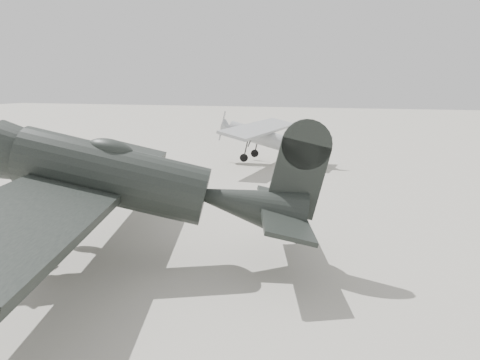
# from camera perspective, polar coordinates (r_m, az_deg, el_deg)

# --- Properties ---
(ground) EXTENTS (160.00, 160.00, 0.00)m
(ground) POSITION_cam_1_polar(r_m,az_deg,el_deg) (14.29, 0.84, -8.45)
(ground) COLOR gray
(ground) RESTS_ON ground
(lowwing_monoplane) EXTENTS (9.96, 13.68, 4.43)m
(lowwing_monoplane) POSITION_cam_1_polar(r_m,az_deg,el_deg) (12.95, -13.09, -0.12)
(lowwing_monoplane) COLOR black
(lowwing_monoplane) RESTS_ON ground
(highwing_monoplane) EXTENTS (6.95, 9.79, 2.78)m
(highwing_monoplane) POSITION_cam_1_polar(r_m,az_deg,el_deg) (28.74, 3.55, 5.41)
(highwing_monoplane) COLOR #939698
(highwing_monoplane) RESTS_ON ground
(sign_board) EXTENTS (0.16, 0.90, 1.30)m
(sign_board) POSITION_cam_1_polar(r_m,az_deg,el_deg) (14.18, -23.83, -6.33)
(sign_board) COLOR #333333
(sign_board) RESTS_ON ground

